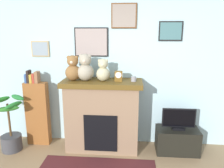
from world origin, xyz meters
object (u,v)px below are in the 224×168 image
object	(u,v)px
candle_jar	(134,79)
teddy_bear_grey	(73,69)
tv_stand	(177,140)
mantel_clock	(119,76)
teddy_bear_brown	(85,69)
television	(179,119)
potted_plant	(10,130)
fireplace	(102,115)
bookshelf	(37,111)
teddy_bear_tan	(103,71)

from	to	relation	value
candle_jar	teddy_bear_grey	world-z (taller)	teddy_bear_grey
tv_stand	mantel_clock	bearing A→B (deg)	178.93
teddy_bear_brown	television	bearing A→B (deg)	-0.78
teddy_bear_grey	teddy_bear_brown	size ratio (longest dim) A/B	0.94
potted_plant	teddy_bear_grey	bearing A→B (deg)	10.82
tv_stand	candle_jar	size ratio (longest dim) A/B	8.04
tv_stand	fireplace	bearing A→B (deg)	178.30
candle_jar	teddy_bear_brown	distance (m)	0.80
fireplace	tv_stand	size ratio (longest dim) A/B	1.89
bookshelf	teddy_bear_grey	bearing A→B (deg)	-6.53
teddy_bear_brown	teddy_bear_tan	bearing A→B (deg)	0.02
bookshelf	potted_plant	distance (m)	0.53
television	candle_jar	size ratio (longest dim) A/B	6.24
potted_plant	teddy_bear_brown	world-z (taller)	teddy_bear_brown
mantel_clock	television	bearing A→B (deg)	-1.15
mantel_clock	fireplace	bearing A→B (deg)	176.00
bookshelf	potted_plant	bearing A→B (deg)	-142.79
candle_jar	teddy_bear_grey	size ratio (longest dim) A/B	0.21
fireplace	mantel_clock	bearing A→B (deg)	-4.00
bookshelf	teddy_bear_grey	distance (m)	1.06
candle_jar	mantel_clock	xyz separation A→B (m)	(-0.25, -0.00, 0.04)
fireplace	potted_plant	world-z (taller)	fireplace
mantel_clock	teddy_bear_grey	size ratio (longest dim) A/B	0.40
fireplace	potted_plant	bearing A→B (deg)	-171.78
candle_jar	teddy_bear_tan	size ratio (longest dim) A/B	0.24
teddy_bear_tan	bookshelf	bearing A→B (deg)	176.17
bookshelf	candle_jar	size ratio (longest dim) A/B	15.57
teddy_bear_grey	teddy_bear_brown	bearing A→B (deg)	-0.01
candle_jar	teddy_bear_grey	distance (m)	1.01
tv_stand	television	xyz separation A→B (m)	(0.00, -0.00, 0.38)
bookshelf	teddy_bear_tan	distance (m)	1.43
potted_plant	teddy_bear_brown	bearing A→B (deg)	9.10
mantel_clock	teddy_bear_tan	distance (m)	0.26
teddy_bear_grey	teddy_bear_tan	world-z (taller)	teddy_bear_grey
bookshelf	mantel_clock	distance (m)	1.61
television	mantel_clock	size ratio (longest dim) A/B	3.28
teddy_bear_grey	potted_plant	bearing A→B (deg)	-169.18
mantel_clock	teddy_bear_tan	xyz separation A→B (m)	(-0.25, 0.00, 0.08)
bookshelf	candle_jar	xyz separation A→B (m)	(1.70, -0.08, 0.64)
fireplace	teddy_bear_grey	world-z (taller)	teddy_bear_grey
mantel_clock	teddy_bear_grey	distance (m)	0.76
candle_jar	potted_plant	bearing A→B (deg)	-174.31
fireplace	teddy_bear_grey	xyz separation A→B (m)	(-0.48, -0.02, 0.79)
bookshelf	television	world-z (taller)	bookshelf
teddy_bear_grey	teddy_bear_tan	xyz separation A→B (m)	(0.50, 0.00, -0.02)
tv_stand	teddy_bear_brown	xyz separation A→B (m)	(-1.54, 0.02, 1.21)
potted_plant	tv_stand	bearing A→B (deg)	3.77
teddy_bear_brown	fireplace	bearing A→B (deg)	3.91
potted_plant	teddy_bear_grey	size ratio (longest dim) A/B	2.28
fireplace	teddy_bear_grey	bearing A→B (deg)	-177.80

